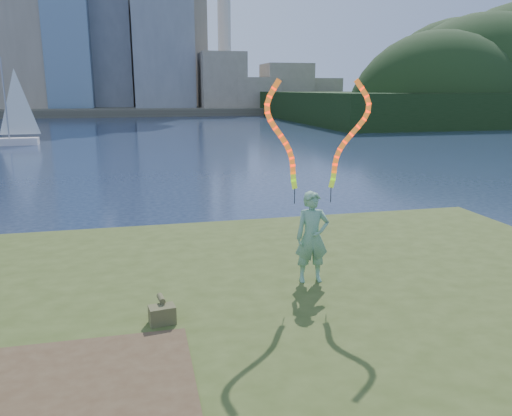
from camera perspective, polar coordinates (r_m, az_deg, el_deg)
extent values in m
plane|color=#17233B|center=(9.99, -5.39, -13.03)|extent=(320.00, 320.00, 0.00)
cube|color=#39491A|center=(7.77, -2.68, -20.11)|extent=(20.00, 18.00, 0.30)
cube|color=#39491A|center=(7.89, -3.13, -17.42)|extent=(17.00, 15.00, 0.30)
cube|color=#39491A|center=(7.93, -3.42, -15.14)|extent=(14.00, 12.00, 0.30)
cube|color=#47331E|center=(6.82, -21.22, -19.77)|extent=(3.20, 3.00, 0.02)
cube|color=#494435|center=(103.95, -12.85, 11.00)|extent=(320.00, 40.00, 1.20)
cube|color=black|center=(88.89, 26.40, 10.50)|extent=(70.00, 42.00, 4.00)
imported|color=#1E7041|center=(9.60, 6.43, -3.33)|extent=(0.68, 0.47, 1.77)
cylinder|color=black|center=(9.44, 4.43, 1.39)|extent=(0.02, 0.02, 0.30)
cylinder|color=black|center=(9.62, 8.55, 1.52)|extent=(0.02, 0.02, 0.30)
cube|color=#4A4B29|center=(8.25, -10.67, -11.89)|extent=(0.44, 0.33, 0.29)
cylinder|color=#4A4B29|center=(8.35, -10.80, -10.13)|extent=(0.13, 0.28, 0.10)
cube|color=silver|center=(45.35, -26.31, 6.77)|extent=(4.37, 1.57, 0.60)
cylinder|color=gray|center=(45.17, -26.76, 11.01)|extent=(0.12, 0.12, 6.56)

